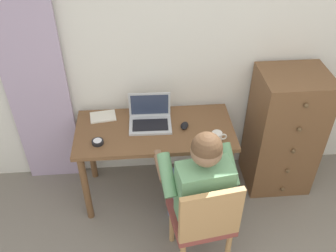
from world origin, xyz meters
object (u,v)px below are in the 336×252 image
object	(u,v)px
dresser	(283,132)
computer_mouse	(185,126)
desk_clock	(98,142)
notebook_pad	(103,117)
coffee_mug	(217,138)
person_seated	(198,183)
laptop	(150,118)
chair	(204,220)
desk	(155,139)

from	to	relation	value
dresser	computer_mouse	size ratio (longest dim) A/B	11.37
desk_clock	notebook_pad	world-z (taller)	desk_clock
desk_clock	coffee_mug	size ratio (longest dim) A/B	0.75
coffee_mug	dresser	bearing A→B (deg)	23.26
person_seated	laptop	size ratio (longest dim) A/B	3.47
desk_clock	notebook_pad	distance (m)	0.34
chair	dresser	bearing A→B (deg)	44.75
dresser	notebook_pad	bearing A→B (deg)	175.66
laptop	coffee_mug	bearing A→B (deg)	-29.95
dresser	coffee_mug	bearing A→B (deg)	-156.74
desk	laptop	xyz separation A→B (m)	(-0.03, 0.08, 0.16)
person_seated	desk_clock	xyz separation A→B (m)	(-0.72, 0.41, 0.07)
notebook_pad	computer_mouse	bearing A→B (deg)	-23.94
computer_mouse	notebook_pad	world-z (taller)	computer_mouse
chair	desk_clock	world-z (taller)	chair
laptop	desk	bearing A→B (deg)	-68.65
desk_clock	coffee_mug	bearing A→B (deg)	-3.86
person_seated	notebook_pad	size ratio (longest dim) A/B	5.73
laptop	notebook_pad	xyz separation A→B (m)	(-0.39, 0.11, -0.05)
desk	dresser	world-z (taller)	dresser
chair	computer_mouse	xyz separation A→B (m)	(-0.06, 0.74, 0.25)
chair	coffee_mug	xyz separation A→B (m)	(0.17, 0.53, 0.29)
desk	person_seated	size ratio (longest dim) A/B	1.06
dresser	chair	size ratio (longest dim) A/B	1.29
desk	desk_clock	bearing A→B (deg)	-161.92
person_seated	laptop	bearing A→B (deg)	115.48
person_seated	laptop	xyz separation A→B (m)	(-0.30, 0.64, 0.11)
person_seated	computer_mouse	distance (m)	0.56
laptop	desk_clock	size ratio (longest dim) A/B	3.85
desk	notebook_pad	distance (m)	0.48
dresser	computer_mouse	world-z (taller)	dresser
laptop	coffee_mug	distance (m)	0.57
desk	coffee_mug	size ratio (longest dim) A/B	10.61
computer_mouse	notebook_pad	bearing A→B (deg)	-178.60
person_seated	coffee_mug	xyz separation A→B (m)	(0.19, 0.35, 0.10)
desk	coffee_mug	world-z (taller)	coffee_mug
desk_clock	coffee_mug	world-z (taller)	coffee_mug
computer_mouse	desk_clock	xyz separation A→B (m)	(-0.69, -0.15, -0.00)
chair	computer_mouse	distance (m)	0.79
desk	dresser	distance (m)	1.12
desk	notebook_pad	size ratio (longest dim) A/B	6.06
person_seated	desk_clock	size ratio (longest dim) A/B	13.36
desk	computer_mouse	bearing A→B (deg)	0.31
person_seated	notebook_pad	xyz separation A→B (m)	(-0.70, 0.75, 0.06)
dresser	desk	bearing A→B (deg)	-176.19
computer_mouse	coffee_mug	distance (m)	0.31
person_seated	coffee_mug	bearing A→B (deg)	61.24
laptop	desk_clock	xyz separation A→B (m)	(-0.41, -0.23, -0.04)
dresser	chair	world-z (taller)	dresser
person_seated	computer_mouse	world-z (taller)	person_seated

